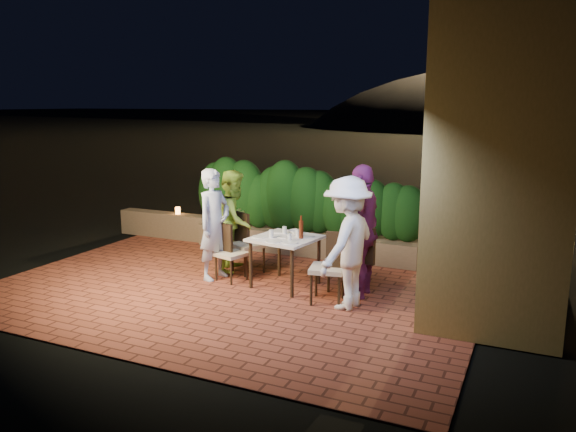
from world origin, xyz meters
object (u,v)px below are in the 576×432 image
Objects in this scene: diner_blue at (214,224)px; beer_bottle at (301,227)px; diner_white at (347,243)px; chair_right_back at (347,258)px; chair_left_front at (231,253)px; diner_green at (235,221)px; chair_left_back at (248,243)px; parapet_lamp at (178,211)px; bowl at (295,231)px; diner_purple at (362,231)px; chair_right_front at (328,267)px; dining_table at (285,262)px.

beer_bottle is at bearing -73.70° from diner_blue.
chair_right_back is at bearing -152.25° from diner_white.
chair_left_front is at bearing -90.76° from diner_white.
beer_bottle is at bearing -118.85° from diner_green.
chair_left_back reaches higher than parapet_lamp.
diner_blue reaches higher than bowl.
chair_left_front is 0.47× the size of diner_purple.
beer_bottle is 1.00m from diner_white.
parapet_lamp is at bearing 44.27° from diner_green.
diner_purple is (2.25, -0.34, 0.12)m from diner_green.
bowl is at bearing -52.79° from chair_right_front.
beer_bottle is 1.41m from diner_green.
diner_green is at bearing -33.54° from parapet_lamp.
dining_table is at bearing 22.27° from chair_left_front.
diner_green reaches higher than beer_bottle.
chair_left_back is at bearing 101.67° from chair_left_front.
dining_table is at bearing -29.67° from parapet_lamp.
beer_bottle is 0.91m from diner_purple.
diner_purple reaches higher than chair_right_back.
bowl is at bearing -25.19° from parapet_lamp.
diner_blue reaches higher than chair_left_front.
diner_blue is 0.97× the size of diner_white.
chair_left_back is 0.51× the size of diner_purple.
diner_blue is at bearing -162.09° from chair_left_front.
diner_purple is (1.15, 0.09, 0.56)m from dining_table.
diner_green is 0.88× the size of diner_purple.
chair_right_back is at bearing 9.15° from beer_bottle.
diner_white is at bearing -22.51° from dining_table.
diner_blue is at bearing -85.27° from diner_purple.
beer_bottle reaches higher than dining_table.
chair_left_front is at bearing -173.66° from dining_table.
diner_purple reaches higher than chair_left_back.
dining_table is at bearing -102.84° from diner_white.
parapet_lamp is at bearing -8.18° from chair_right_back.
bowl is (-0.22, 0.28, -0.15)m from beer_bottle.
chair_left_back is 6.85× the size of parapet_lamp.
diner_blue is at bearing -174.72° from dining_table.
beer_bottle is 0.19× the size of diner_white.
diner_green reaches higher than chair_left_front.
dining_table is 1.28m from diner_purple.
chair_left_front is (-1.11, -0.12, -0.48)m from beer_bottle.
bowl is at bearing 23.34° from chair_left_back.
parapet_lamp is at bearing 176.34° from chair_left_back.
beer_bottle is 1.22m from chair_left_front.
chair_right_front is 4.62m from parapet_lamp.
diner_white is at bearing -27.92° from parapet_lamp.
chair_left_front is 0.48m from chair_left_back.
diner_green is (-1.10, 0.43, 0.45)m from dining_table.
diner_blue is 2.29m from diner_white.
diner_white is (0.87, -0.49, -0.04)m from beer_bottle.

